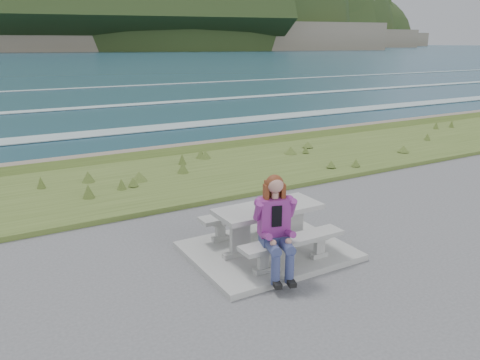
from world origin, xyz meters
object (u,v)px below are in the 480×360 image
object	(u,v)px
picnic_table	(268,216)
seated_woman	(277,240)
bench_landward	(293,244)
bench_seaward	(247,216)

from	to	relation	value
picnic_table	seated_woman	xyz separation A→B (m)	(-0.39, -0.84, -0.03)
picnic_table	bench_landward	world-z (taller)	picnic_table
bench_seaward	seated_woman	world-z (taller)	seated_woman
seated_woman	picnic_table	bearing A→B (deg)	81.11
bench_seaward	seated_woman	xyz separation A→B (m)	(-0.39, -1.54, 0.21)
bench_landward	bench_seaward	world-z (taller)	same
picnic_table	bench_seaward	world-z (taller)	picnic_table
bench_landward	bench_seaward	xyz separation A→B (m)	(0.00, 1.40, 0.00)
picnic_table	bench_landward	distance (m)	0.74
picnic_table	seated_woman	distance (m)	0.93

